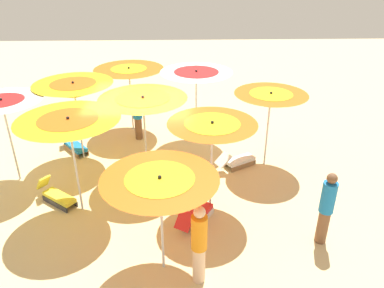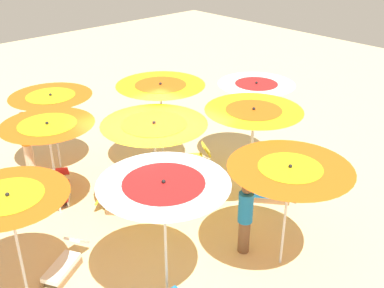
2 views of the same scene
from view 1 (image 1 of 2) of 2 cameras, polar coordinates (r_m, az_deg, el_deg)
name	(u,v)px [view 1 (image 1 of 2)]	position (r m, az deg, el deg)	size (l,w,h in m)	color
ground	(145,177)	(10.73, -7.06, -4.89)	(35.61, 35.61, 0.04)	beige
beach_umbrella_0	(270,100)	(10.58, 11.74, 6.46)	(2.00, 2.00, 2.25)	silver
beach_umbrella_1	(196,77)	(11.77, 0.65, 10.05)	(2.23, 2.23, 2.40)	silver
beach_umbrella_2	(129,74)	(12.81, -9.46, 10.42)	(2.30, 2.30, 2.25)	silver
beach_umbrella_3	(212,132)	(8.42, 3.04, 1.84)	(2.02, 2.02, 2.31)	silver
beach_umbrella_4	(143,104)	(9.86, -7.37, 5.99)	(2.29, 2.29, 2.34)	silver
beach_umbrella_5	(74,90)	(11.19, -17.36, 7.71)	(2.22, 2.22, 2.41)	silver
beach_umbrella_6	(160,185)	(6.75, -4.84, -6.24)	(2.12, 2.12, 2.15)	silver
beach_umbrella_7	(69,125)	(8.66, -18.06, 2.71)	(2.27, 2.27, 2.46)	silver
beach_umbrella_8	(3,107)	(10.66, -26.64, 5.00)	(2.02, 2.02, 2.37)	silver
lounger_0	(237,161)	(11.06, 6.84, -2.50)	(1.27, 0.94, 0.54)	olive
lounger_1	(196,216)	(8.86, 0.55, -10.73)	(0.95, 1.23, 0.58)	silver
lounger_2	(57,196)	(10.08, -19.66, -7.35)	(1.13, 0.97, 0.60)	#333338
lounger_3	(167,179)	(10.14, -3.71, -5.28)	(1.00, 1.07, 0.63)	olive
lounger_4	(74,145)	(12.42, -17.33, -0.08)	(1.07, 1.19, 0.64)	olive
lounger_5	(199,125)	(13.15, 1.02, 2.83)	(0.36, 1.20, 0.67)	olive
beachgoer_0	(326,207)	(8.42, 19.59, -8.98)	(0.30, 0.30, 1.72)	brown
beachgoer_1	(199,243)	(7.11, 1.08, -14.76)	(0.30, 0.30, 1.72)	beige
beachgoer_2	(138,116)	(12.48, -8.19, 4.27)	(0.30, 0.30, 1.61)	brown
beach_ball	(251,125)	(13.51, 8.82, 2.85)	(0.28, 0.28, 0.28)	white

